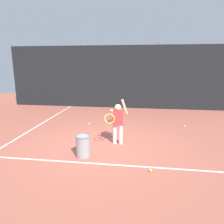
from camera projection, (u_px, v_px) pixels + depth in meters
ground_plane at (100, 145)px, 6.23m from camera, size 20.00×20.00×0.00m
court_line_baseline at (91, 163)px, 5.09m from camera, size 9.00×0.05×0.00m
court_line_sideline at (30, 130)px, 7.57m from camera, size 0.05×9.00×0.00m
back_fence_windscreen at (120, 77)px, 11.10m from camera, size 12.07×0.08×3.26m
fence_post_0 at (17, 75)px, 11.95m from camera, size 0.09×0.09×3.41m
fence_post_1 at (84, 76)px, 11.41m from camera, size 0.09×0.09×3.41m
fence_post_2 at (158, 76)px, 10.87m from camera, size 0.09×0.09×3.41m
tennis_player at (118, 120)px, 6.17m from camera, size 0.63×0.67×1.35m
ball_hopper at (83, 146)px, 5.41m from camera, size 0.38×0.38×0.56m
tennis_ball_0 at (150, 170)px, 4.69m from camera, size 0.07×0.07×0.07m
tennis_ball_1 at (184, 126)px, 7.99m from camera, size 0.07×0.07×0.07m
tennis_ball_2 at (120, 113)px, 10.14m from camera, size 0.07×0.07×0.07m
tennis_ball_3 at (89, 124)px, 8.27m from camera, size 0.07×0.07×0.07m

